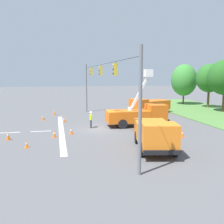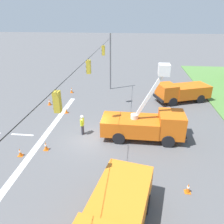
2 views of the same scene
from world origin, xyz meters
name	(u,v)px [view 1 (image 1 of 2)]	position (x,y,z in m)	size (l,w,h in m)	color
ground_plane	(101,129)	(0.00, 0.00, 0.00)	(200.00, 200.00, 0.00)	#565659
lane_markings	(46,131)	(0.00, -5.56, 0.00)	(17.60, 15.25, 0.01)	silver
signal_gantry	(101,86)	(-0.02, 0.00, 4.43)	(26.20, 0.33, 7.20)	slate
tree_far_west	(184,80)	(-18.77, 18.95, 4.61)	(4.99, 4.71, 7.55)	brown
tree_west	(209,78)	(-13.26, 20.70, 5.01)	(4.07, 4.45, 7.40)	brown
utility_truck_bucket_lift	(139,114)	(-0.59, 4.33, 1.35)	(2.51, 6.72, 6.18)	orange
utility_truck_support_near	(155,134)	(8.43, 2.67, 1.24)	(6.66, 3.67, 2.36)	orange
utility_truck_support_far	(149,105)	(-9.42, 8.73, 1.20)	(4.52, 6.64, 2.19)	orange
road_worker	(91,119)	(-0.70, -0.96, 1.00)	(0.65, 0.26, 1.77)	#383842
traffic_cone_foreground_left	(71,131)	(1.93, -3.18, 0.34)	(0.36, 0.36, 0.70)	orange
traffic_cone_foreground_right	(27,144)	(5.92, -6.83, 0.28)	(0.36, 0.36, 0.59)	orange
traffic_cone_mid_left	(64,119)	(-4.73, -3.64, 0.32)	(0.36, 0.36, 0.67)	orange
traffic_cone_mid_right	(54,134)	(2.87, -4.75, 0.31)	(0.36, 0.36, 0.65)	orange
traffic_cone_near_bucket	(54,112)	(-10.90, -4.82, 0.35)	(0.36, 0.36, 0.72)	orange
traffic_cone_lane_edge_a	(8,135)	(3.00, -8.66, 0.40)	(0.36, 0.36, 0.81)	orange
traffic_cone_lane_edge_b	(182,134)	(5.19, 6.62, 0.30)	(0.36, 0.36, 0.63)	orange
traffic_cone_far_left	(43,117)	(-6.62, -6.16, 0.38)	(0.36, 0.36, 0.76)	orange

